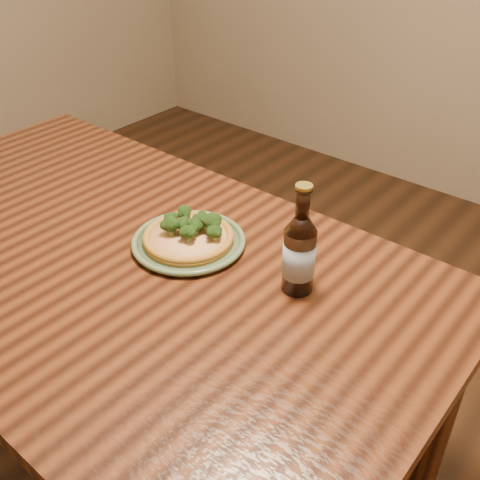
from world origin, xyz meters
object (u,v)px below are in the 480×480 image
Objects in this scene: beer_bottle at (299,253)px; pizza at (189,235)px; table at (116,280)px; plate at (189,242)px.

pizza is at bearing -158.03° from beer_bottle.
pizza is 0.30m from beer_bottle.
table is 0.21m from plate.
plate is at bearing -157.43° from beer_bottle.
pizza is 0.86× the size of beer_bottle.
plate is 0.30m from beer_bottle.
table is 6.39× the size of beer_bottle.
pizza is at bearing 44.97° from table.
table is at bearing -142.93° from beer_bottle.
table is 0.49m from beer_bottle.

